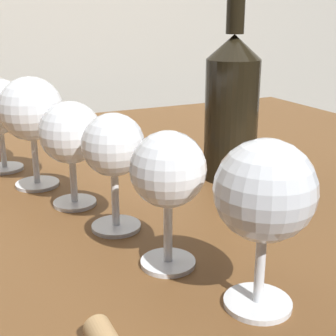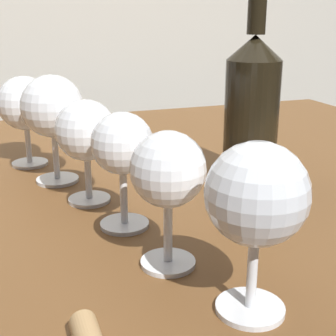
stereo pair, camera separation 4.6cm
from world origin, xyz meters
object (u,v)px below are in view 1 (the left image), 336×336
at_px(wine_glass_pinot, 31,111).
at_px(wine_glass_cabernet, 265,195).
at_px(wine_glass_chardonnay, 113,148).
at_px(wine_glass_empty, 71,135).
at_px(wine_bottle, 232,105).
at_px(wine_glass_port, 168,174).

bearing_deg(wine_glass_pinot, wine_glass_cabernet, -73.86).
distance_m(wine_glass_chardonnay, wine_glass_empty, 0.10).
relative_size(wine_glass_chardonnay, wine_bottle, 0.46).
xyz_separation_m(wine_glass_chardonnay, wine_glass_pinot, (-0.06, 0.19, 0.01)).
bearing_deg(wine_glass_chardonnay, wine_glass_port, -80.10).
distance_m(wine_glass_chardonnay, wine_glass_pinot, 0.20).
distance_m(wine_glass_port, wine_glass_empty, 0.20).
xyz_separation_m(wine_glass_chardonnay, wine_bottle, (0.22, 0.10, 0.02)).
height_order(wine_glass_cabernet, wine_bottle, wine_bottle).
distance_m(wine_glass_cabernet, wine_glass_empty, 0.31).
bearing_deg(wine_glass_port, wine_glass_chardonnay, 99.90).
relative_size(wine_glass_chardonnay, wine_glass_pinot, 0.87).
xyz_separation_m(wine_glass_port, wine_bottle, (0.20, 0.20, 0.02)).
relative_size(wine_glass_port, wine_glass_chardonnay, 1.01).
height_order(wine_glass_port, wine_glass_pinot, wine_glass_pinot).
height_order(wine_glass_port, wine_glass_chardonnay, same).
bearing_deg(wine_glass_chardonnay, wine_bottle, 24.06).
xyz_separation_m(wine_glass_cabernet, wine_glass_chardonnay, (-0.06, 0.20, -0.01)).
bearing_deg(wine_glass_pinot, wine_glass_empty, -72.37).
height_order(wine_glass_cabernet, wine_glass_chardonnay, wine_glass_cabernet).
height_order(wine_glass_chardonnay, wine_glass_empty, same).
bearing_deg(wine_glass_pinot, wine_bottle, -18.35).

